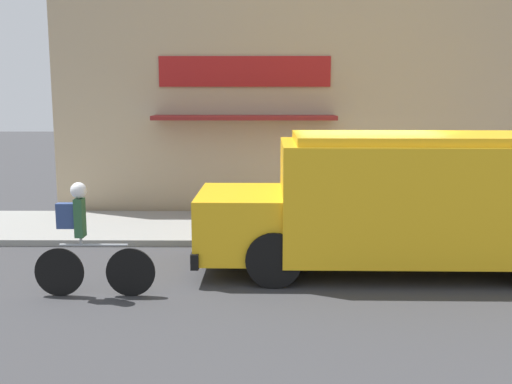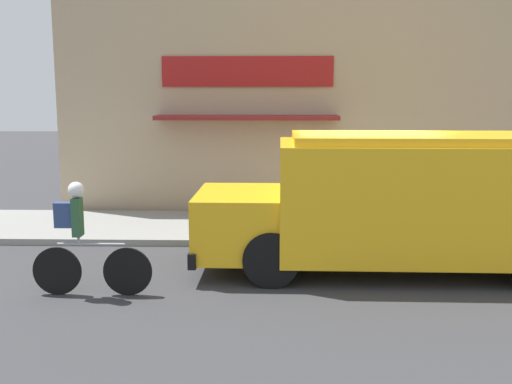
% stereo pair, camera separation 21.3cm
% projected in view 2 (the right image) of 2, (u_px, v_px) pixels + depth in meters
% --- Properties ---
extents(ground_plane, '(70.00, 70.00, 0.00)m').
position_uv_depth(ground_plane, '(364.00, 248.00, 11.35)').
color(ground_plane, '#38383A').
extents(sidewalk, '(28.00, 2.89, 0.13)m').
position_uv_depth(sidewalk, '(354.00, 228.00, 12.77)').
color(sidewalk, gray).
rests_on(sidewalk, ground_plane).
extents(storefront, '(13.76, 0.97, 5.59)m').
position_uv_depth(storefront, '(344.00, 98.00, 14.04)').
color(storefront, tan).
rests_on(storefront, ground_plane).
extents(school_bus, '(6.51, 2.69, 2.25)m').
position_uv_depth(school_bus, '(414.00, 200.00, 9.71)').
color(school_bus, yellow).
rests_on(school_bus, ground_plane).
extents(cyclist, '(1.74, 0.23, 1.66)m').
position_uv_depth(cyclist, '(83.00, 241.00, 8.58)').
color(cyclist, black).
rests_on(cyclist, ground_plane).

